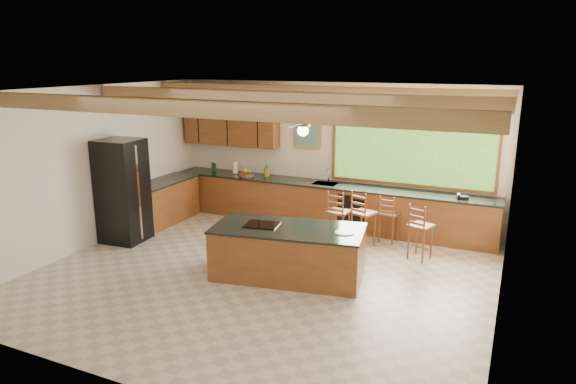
% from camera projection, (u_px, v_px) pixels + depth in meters
% --- Properties ---
extents(ground, '(7.20, 7.20, 0.00)m').
position_uv_depth(ground, '(262.00, 275.00, 8.47)').
color(ground, beige).
rests_on(ground, ground).
extents(room_shell, '(7.27, 6.54, 3.02)m').
position_uv_depth(room_shell, '(270.00, 136.00, 8.56)').
color(room_shell, silver).
rests_on(room_shell, ground).
extents(counter_run, '(7.12, 3.10, 1.24)m').
position_uv_depth(counter_run, '(282.00, 204.00, 10.91)').
color(counter_run, brown).
rests_on(counter_run, ground).
extents(island, '(2.58, 1.54, 0.86)m').
position_uv_depth(island, '(288.00, 252.00, 8.33)').
color(island, brown).
rests_on(island, ground).
extents(refrigerator, '(0.83, 0.81, 2.00)m').
position_uv_depth(refrigerator, '(123.00, 191.00, 9.87)').
color(refrigerator, black).
rests_on(refrigerator, ground).
extents(bar_stool_a, '(0.38, 0.38, 0.95)m').
position_uv_depth(bar_stool_a, '(389.00, 215.00, 9.83)').
color(bar_stool_a, brown).
rests_on(bar_stool_a, ground).
extents(bar_stool_b, '(0.42, 0.42, 1.09)m').
position_uv_depth(bar_stool_b, '(338.00, 213.00, 9.66)').
color(bar_stool_b, brown).
rests_on(bar_stool_b, ground).
extents(bar_stool_c, '(0.50, 0.50, 1.10)m').
position_uv_depth(bar_stool_c, '(363.00, 214.00, 9.58)').
color(bar_stool_c, brown).
rests_on(bar_stool_c, ground).
extents(bar_stool_d, '(0.47, 0.47, 1.03)m').
position_uv_depth(bar_stool_d, '(420.00, 227.00, 8.97)').
color(bar_stool_d, brown).
rests_on(bar_stool_d, ground).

